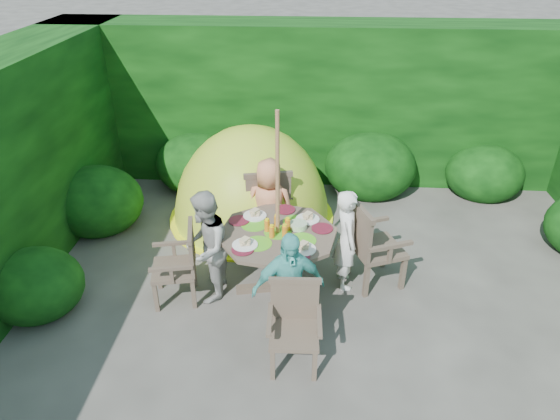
# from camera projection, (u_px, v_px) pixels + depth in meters

# --- Properties ---
(ground) EXTENTS (60.00, 60.00, 0.00)m
(ground) POSITION_uv_depth(u_px,v_px,m) (338.00, 334.00, 5.28)
(ground) COLOR #42403B
(ground) RESTS_ON ground
(hedge_enclosure) EXTENTS (9.00, 9.00, 2.50)m
(hedge_enclosure) POSITION_uv_depth(u_px,v_px,m) (340.00, 173.00, 5.82)
(hedge_enclosure) COLOR black
(hedge_enclosure) RESTS_ON ground
(patio_table) EXTENTS (1.61, 1.61, 0.95)m
(patio_table) POSITION_uv_depth(u_px,v_px,m) (278.00, 242.00, 5.61)
(patio_table) COLOR #43362B
(patio_table) RESTS_ON ground
(parasol_pole) EXTENTS (0.05, 0.05, 2.20)m
(parasol_pole) POSITION_uv_depth(u_px,v_px,m) (278.00, 208.00, 5.39)
(parasol_pole) COLOR #8D5F38
(parasol_pole) RESTS_ON ground
(garden_chair_right) EXTENTS (0.72, 0.77, 1.02)m
(garden_chair_right) POSITION_uv_depth(u_px,v_px,m) (371.00, 244.00, 5.78)
(garden_chair_right) COLOR #43362B
(garden_chair_right) RESTS_ON ground
(garden_chair_left) EXTENTS (0.57, 0.62, 0.89)m
(garden_chair_left) POSITION_uv_depth(u_px,v_px,m) (180.00, 263.00, 5.57)
(garden_chair_left) COLOR #43362B
(garden_chair_left) RESTS_ON ground
(garden_chair_back) EXTENTS (0.73, 0.68, 1.05)m
(garden_chair_back) POSITION_uv_depth(u_px,v_px,m) (267.00, 204.00, 6.60)
(garden_chair_back) COLOR #43362B
(garden_chair_back) RESTS_ON ground
(garden_chair_front) EXTENTS (0.52, 0.47, 0.85)m
(garden_chair_front) POSITION_uv_depth(u_px,v_px,m) (294.00, 323.00, 4.76)
(garden_chair_front) COLOR #43362B
(garden_chair_front) RESTS_ON ground
(child_right) EXTENTS (0.36, 0.49, 1.25)m
(child_right) POSITION_uv_depth(u_px,v_px,m) (347.00, 240.00, 5.72)
(child_right) COLOR white
(child_right) RESTS_ON ground
(child_left) EXTENTS (0.51, 0.65, 1.33)m
(child_left) POSITION_uv_depth(u_px,v_px,m) (206.00, 247.00, 5.51)
(child_left) COLOR #A3A49E
(child_left) RESTS_ON ground
(child_back) EXTENTS (0.68, 0.47, 1.31)m
(child_back) POSITION_uv_depth(u_px,v_px,m) (269.00, 208.00, 6.30)
(child_back) COLOR #E1895C
(child_back) RESTS_ON ground
(child_front) EXTENTS (0.80, 0.53, 1.27)m
(child_front) POSITION_uv_depth(u_px,v_px,m) (288.00, 288.00, 4.94)
(child_front) COLOR #52C0B9
(child_front) RESTS_ON ground
(dome_tent) EXTENTS (2.84, 2.84, 2.75)m
(dome_tent) POSITION_uv_depth(u_px,v_px,m) (252.00, 216.00, 7.41)
(dome_tent) COLOR #B6D929
(dome_tent) RESTS_ON ground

